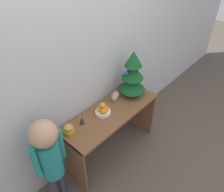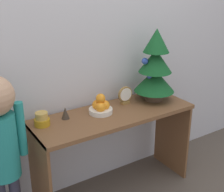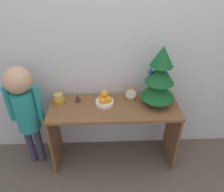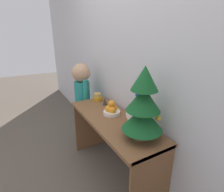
# 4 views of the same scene
# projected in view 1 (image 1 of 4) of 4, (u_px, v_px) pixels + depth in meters

# --- Properties ---
(ground_plane) EXTENTS (12.00, 12.00, 0.00)m
(ground_plane) POSITION_uv_depth(u_px,v_px,m) (124.00, 160.00, 2.74)
(ground_plane) COLOR brown
(back_wall) EXTENTS (7.00, 0.05, 2.50)m
(back_wall) POSITION_uv_depth(u_px,v_px,m) (92.00, 59.00, 2.23)
(back_wall) COLOR silver
(back_wall) RESTS_ON ground_plane
(console_table) EXTENTS (1.22, 0.44, 0.69)m
(console_table) POSITION_uv_depth(u_px,v_px,m) (111.00, 121.00, 2.52)
(console_table) COLOR brown
(console_table) RESTS_ON ground_plane
(mini_tree) EXTENTS (0.32, 0.32, 0.58)m
(mini_tree) POSITION_uv_depth(u_px,v_px,m) (133.00, 75.00, 2.52)
(mini_tree) COLOR #4C3828
(mini_tree) RESTS_ON console_table
(fruit_bowl) EXTENTS (0.17, 0.17, 0.15)m
(fruit_bowl) POSITION_uv_depth(u_px,v_px,m) (103.00, 110.00, 2.37)
(fruit_bowl) COLOR silver
(fruit_bowl) RESTS_ON console_table
(singing_bowl) EXTENTS (0.11, 0.11, 0.09)m
(singing_bowl) POSITION_uv_depth(u_px,v_px,m) (69.00, 130.00, 2.15)
(singing_bowl) COLOR #B78419
(singing_bowl) RESTS_ON console_table
(desk_clock) EXTENTS (0.12, 0.04, 0.14)m
(desk_clock) POSITION_uv_depth(u_px,v_px,m) (115.00, 96.00, 2.53)
(desk_clock) COLOR olive
(desk_clock) RESTS_ON console_table
(figurine) EXTENTS (0.06, 0.06, 0.09)m
(figurine) POSITION_uv_depth(u_px,v_px,m) (82.00, 121.00, 2.25)
(figurine) COLOR #382D23
(figurine) RESTS_ON console_table
(child_figure) EXTENTS (0.32, 0.24, 1.12)m
(child_figure) POSITION_uv_depth(u_px,v_px,m) (49.00, 154.00, 1.92)
(child_figure) COLOR #38384C
(child_figure) RESTS_ON ground_plane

